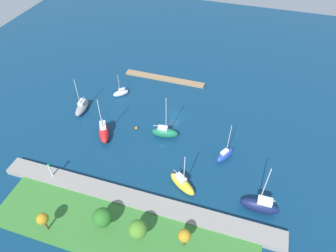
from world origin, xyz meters
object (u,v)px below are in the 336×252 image
Objects in this scene: park_tree_west at (102,217)px; sailboat_yellow_west_end at (182,183)px; sailboat_blue_center_basin at (225,155)px; sailboat_navy_lone_north at (260,206)px; park_tree_mideast at (184,236)px; park_tree_east at (43,219)px; harbor_beacon at (50,169)px; pier_dock at (164,79)px; sailboat_white_far_south at (121,93)px; park_tree_midwest at (138,229)px; sailboat_red_along_channel at (104,132)px; sailboat_green_inner_mooring at (165,132)px; mooring_buoy_orange at (136,128)px; sailboat_gray_lone_south at (82,107)px.

park_tree_west is 0.52× the size of sailboat_yellow_west_end.
sailboat_navy_lone_north is (-8.72, 11.46, 0.51)m from sailboat_blue_center_basin.
park_tree_mideast is 0.37× the size of sailboat_navy_lone_north.
sailboat_navy_lone_north is at bearing 29.42° from sailboat_yellow_west_end.
harbor_beacon is at bearing -61.27° from park_tree_east.
pier_dock is 14.78m from sailboat_white_far_south.
pier_dock is 51.66m from park_tree_midwest.
harbor_beacon is at bearing -18.11° from park_tree_midwest.
park_tree_midwest is 0.41× the size of sailboat_navy_lone_north.
sailboat_navy_lone_north is at bearing -172.65° from harbor_beacon.
sailboat_red_along_channel is (6.63, 27.66, 1.26)m from pier_dock.
pier_dock is 4.75× the size of park_tree_west.
sailboat_blue_center_basin is 14.41m from sailboat_navy_lone_north.
sailboat_white_far_south is at bearing -31.66° from sailboat_navy_lone_north.
sailboat_navy_lone_north is (-20.24, -13.04, -2.78)m from park_tree_midwest.
sailboat_green_inner_mooring is 7.79m from mooring_buoy_orange.
sailboat_white_far_south is 11.76m from sailboat_gray_lone_south.
pier_dock is at bearing 145.58° from sailboat_yellow_west_end.
sailboat_red_along_channel is 1.18× the size of sailboat_yellow_west_end.
harbor_beacon is 31.46m from sailboat_white_far_south.
park_tree_east is 33.14m from sailboat_green_inner_mooring.
sailboat_yellow_west_end is (-27.12, -6.34, -2.13)m from harbor_beacon.
sailboat_red_along_channel reaches higher than pier_dock.
sailboat_gray_lone_south is 0.85× the size of sailboat_green_inner_mooring.
pier_dock is 2.03× the size of sailboat_green_inner_mooring.
sailboat_blue_center_basin is at bearing 64.37° from sailboat_red_along_channel.
sailboat_gray_lone_south is at bearing 111.89° from sailboat_blue_center_basin.
sailboat_red_along_channel is at bearing -107.62° from harbor_beacon.
sailboat_green_inner_mooring is (-19.06, -19.51, -1.99)m from harbor_beacon.
sailboat_white_far_south is (13.83, -38.49, -3.26)m from park_tree_west.
sailboat_white_far_south is at bearing 135.37° from sailboat_gray_lone_south.
park_tree_midwest is (-11.47, 50.20, 4.18)m from pier_dock.
sailboat_red_along_channel is at bearing -87.53° from park_tree_east.
sailboat_green_inner_mooring is at bearing 177.91° from mooring_buoy_orange.
harbor_beacon is at bearing 60.19° from mooring_buoy_orange.
sailboat_gray_lone_south is at bearing -18.46° from sailboat_navy_lone_north.
sailboat_white_far_south is at bearing -61.76° from park_tree_midwest.
park_tree_west is at bearing 95.12° from pier_dock.
park_tree_midwest is 29.06m from sailboat_red_along_channel.
sailboat_white_far_south is at bearing -52.41° from park_tree_mideast.
harbor_beacon is 22.85m from sailboat_gray_lone_south.
park_tree_east is 40.73m from sailboat_navy_lone_north.
sailboat_gray_lone_south reaches higher than park_tree_midwest.
park_tree_mideast is 0.47× the size of sailboat_blue_center_basin.
sailboat_blue_center_basin is 13.09× the size of mooring_buoy_orange.
sailboat_yellow_west_end is at bearing 91.65° from sailboat_white_far_south.
sailboat_blue_center_basin is at bearing -135.74° from park_tree_east.
harbor_beacon is 12.31m from park_tree_east.
park_tree_mideast is 23.68m from sailboat_blue_center_basin.
sailboat_green_inner_mooring is at bearing 77.89° from sailboat_red_along_channel.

